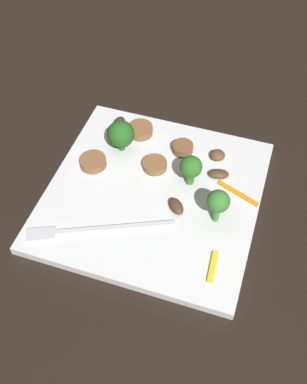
# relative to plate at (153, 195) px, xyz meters

# --- Properties ---
(ground_plane) EXTENTS (1.40, 1.40, 0.00)m
(ground_plane) POSITION_rel_plate_xyz_m (0.00, 0.00, -0.01)
(ground_plane) COLOR black
(plate) EXTENTS (0.27, 0.27, 0.01)m
(plate) POSITION_rel_plate_xyz_m (0.00, 0.00, 0.00)
(plate) COLOR white
(plate) RESTS_ON ground_plane
(fork) EXTENTS (0.17, 0.08, 0.00)m
(fork) POSITION_rel_plate_xyz_m (0.05, 0.08, 0.01)
(fork) COLOR silver
(fork) RESTS_ON plate
(broccoli_floret_0) EXTENTS (0.04, 0.04, 0.05)m
(broccoli_floret_0) POSITION_rel_plate_xyz_m (0.07, -0.06, 0.03)
(broccoli_floret_0) COLOR #296420
(broccoli_floret_0) RESTS_ON plate
(broccoli_floret_1) EXTENTS (0.03, 0.03, 0.04)m
(broccoli_floret_1) POSITION_rel_plate_xyz_m (-0.04, -0.03, 0.03)
(broccoli_floret_1) COLOR #347525
(broccoli_floret_1) RESTS_ON plate
(broccoli_floret_2) EXTENTS (0.03, 0.03, 0.05)m
(broccoli_floret_2) POSITION_rel_plate_xyz_m (-0.09, 0.02, 0.04)
(broccoli_floret_2) COLOR #408630
(broccoli_floret_2) RESTS_ON plate
(sausage_slice_0) EXTENTS (0.05, 0.05, 0.01)m
(sausage_slice_0) POSITION_rel_plate_xyz_m (0.09, -0.02, 0.01)
(sausage_slice_0) COLOR brown
(sausage_slice_0) RESTS_ON plate
(sausage_slice_1) EXTENTS (0.04, 0.04, 0.01)m
(sausage_slice_1) POSITION_rel_plate_xyz_m (-0.02, -0.08, 0.01)
(sausage_slice_1) COLOR brown
(sausage_slice_1) RESTS_ON plate
(sausage_slice_2) EXTENTS (0.05, 0.05, 0.01)m
(sausage_slice_2) POSITION_rel_plate_xyz_m (0.05, -0.10, 0.01)
(sausage_slice_2) COLOR brown
(sausage_slice_2) RESTS_ON plate
(sausage_slice_3) EXTENTS (0.03, 0.03, 0.01)m
(sausage_slice_3) POSITION_rel_plate_xyz_m (0.01, -0.04, 0.01)
(sausage_slice_3) COLOR brown
(sausage_slice_3) RESTS_ON plate
(mushroom_0) EXTENTS (0.02, 0.02, 0.01)m
(mushroom_0) POSITION_rel_plate_xyz_m (0.09, -0.10, 0.01)
(mushroom_0) COLOR #422B19
(mushroom_0) RESTS_ON plate
(mushroom_1) EXTENTS (0.03, 0.02, 0.01)m
(mushroom_1) POSITION_rel_plate_xyz_m (-0.07, -0.05, 0.01)
(mushroom_1) COLOR #4C331E
(mushroom_1) RESTS_ON plate
(mushroom_2) EXTENTS (0.03, 0.03, 0.01)m
(mushroom_2) POSITION_rel_plate_xyz_m (-0.06, -0.08, 0.01)
(mushroom_2) COLOR brown
(mushroom_2) RESTS_ON plate
(mushroom_3) EXTENTS (0.03, 0.03, 0.01)m
(mushroom_3) POSITION_rel_plate_xyz_m (-0.04, 0.02, 0.01)
(mushroom_3) COLOR #4C331E
(mushroom_3) RESTS_ON plate
(pepper_strip_0) EXTENTS (0.06, 0.03, 0.00)m
(pepper_strip_0) POSITION_rel_plate_xyz_m (-0.10, -0.03, 0.01)
(pepper_strip_0) COLOR orange
(pepper_strip_0) RESTS_ON plate
(pepper_strip_1) EXTENTS (0.01, 0.04, 0.00)m
(pepper_strip_1) POSITION_rel_plate_xyz_m (-0.10, 0.08, 0.01)
(pepper_strip_1) COLOR yellow
(pepper_strip_1) RESTS_ON plate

